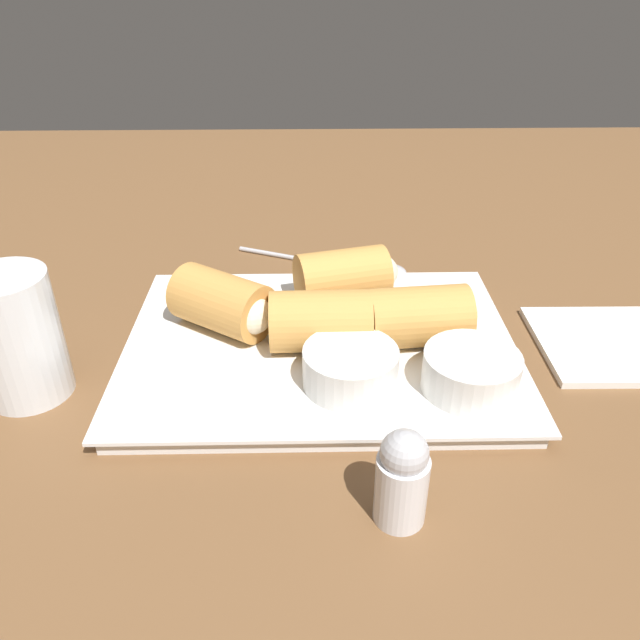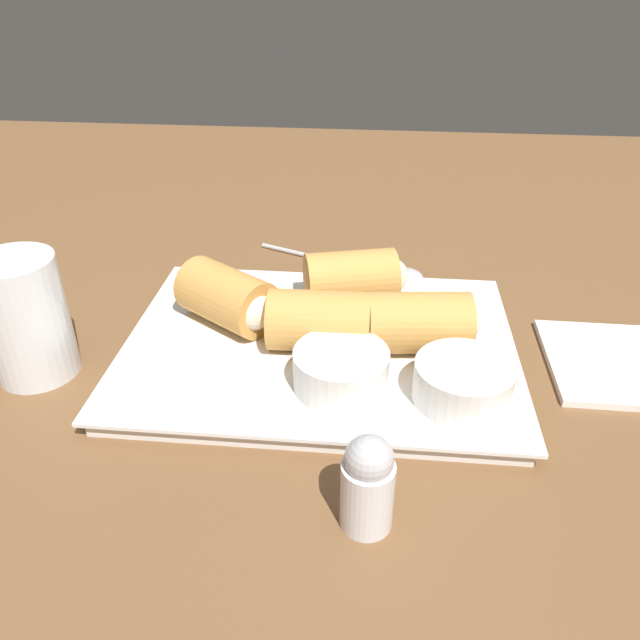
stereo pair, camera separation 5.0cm
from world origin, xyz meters
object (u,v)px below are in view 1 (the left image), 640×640
object	(u,v)px
spoon	(370,269)
serving_plate	(320,348)
dipping_bowl_near	(356,366)
dipping_bowl_far	(471,370)
salt_shaker	(402,477)
napkin	(618,344)
drinking_glass	(17,337)

from	to	relation	value
spoon	serving_plate	bearing A→B (deg)	69.75
dipping_bowl_near	dipping_bowl_far	world-z (taller)	same
serving_plate	spoon	bearing A→B (deg)	-110.25
dipping_bowl_near	salt_shaker	bearing A→B (deg)	99.61
napkin	drinking_glass	bearing A→B (deg)	6.05
serving_plate	drinking_glass	world-z (taller)	drinking_glass
dipping_bowl_near	salt_shaker	xyz separation A→B (cm)	(-1.91, 11.25, 0.14)
napkin	drinking_glass	distance (cm)	48.42
spoon	napkin	xyz separation A→B (cm)	(-20.09, 14.12, -0.27)
dipping_bowl_far	spoon	xyz separation A→B (cm)	(5.40, -21.47, -2.55)
dipping_bowl_near	napkin	xyz separation A→B (cm)	(-23.04, -6.63, -2.82)
dipping_bowl_near	napkin	size ratio (longest dim) A/B	0.52
dipping_bowl_near	dipping_bowl_far	distance (cm)	8.38
salt_shaker	dipping_bowl_near	bearing A→B (deg)	-80.39
napkin	drinking_glass	world-z (taller)	drinking_glass
drinking_glass	dipping_bowl_far	bearing A→B (deg)	176.11
dipping_bowl_near	salt_shaker	size ratio (longest dim) A/B	1.08
serving_plate	dipping_bowl_far	size ratio (longest dim) A/B	4.52
dipping_bowl_near	drinking_glass	size ratio (longest dim) A/B	0.71
spoon	drinking_glass	bearing A→B (deg)	34.61
dipping_bowl_far	napkin	size ratio (longest dim) A/B	0.52
serving_plate	dipping_bowl_far	distance (cm)	12.95
napkin	spoon	bearing A→B (deg)	-35.11
serving_plate	spoon	distance (cm)	15.82
serving_plate	dipping_bowl_near	world-z (taller)	dipping_bowl_near
napkin	dipping_bowl_far	bearing A→B (deg)	26.55
dipping_bowl_far	salt_shaker	xyz separation A→B (cm)	(6.44, 10.54, 0.14)
serving_plate	drinking_glass	distance (cm)	23.17
napkin	salt_shaker	size ratio (longest dim) A/B	2.09
dipping_bowl_near	dipping_bowl_far	xyz separation A→B (cm)	(-8.35, 0.71, 0.00)
drinking_glass	salt_shaker	distance (cm)	29.74
serving_plate	dipping_bowl_near	size ratio (longest dim) A/B	4.52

